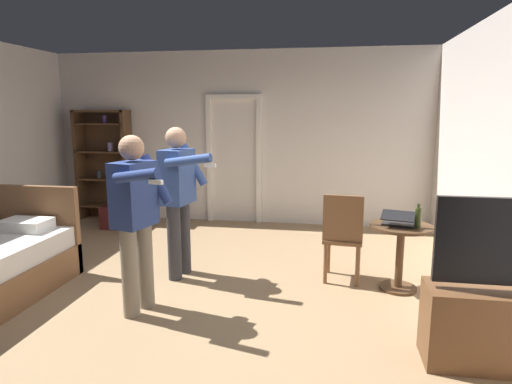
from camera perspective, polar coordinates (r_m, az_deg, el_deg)
name	(u,v)px	position (r m, az deg, el deg)	size (l,w,h in m)	color
ground_plane	(173,296)	(4.67, -10.74, -13.15)	(6.93, 6.93, 0.00)	#997A56
wall_back	(237,138)	(7.39, -2.43, 7.04)	(6.52, 0.12, 2.84)	silver
doorway_frame	(234,150)	(7.34, -2.89, 5.48)	(0.93, 0.08, 2.13)	white
bookshelf	(105,161)	(8.02, -19.09, 3.85)	(0.94, 0.32, 1.88)	#4C331E
tv_flatscreen	(507,318)	(3.77, 29.83, -14.06)	(1.13, 0.40, 1.27)	brown
side_table	(400,246)	(4.84, 18.27, -6.72)	(0.64, 0.64, 0.70)	#4C331E
laptop	(398,221)	(4.72, 18.05, -3.61)	(0.39, 0.40, 0.16)	black
bottle_on_table	(418,218)	(4.70, 20.34, -3.14)	(0.06, 0.06, 0.25)	#2F3E18
wooden_chair	(343,234)	(4.87, 11.25, -5.39)	(0.46, 0.46, 0.99)	brown
person_blue_shirt	(136,213)	(4.12, -15.38, -2.69)	(0.60, 0.66, 1.65)	gray
person_striped_shirt	(179,192)	(4.92, -10.04, -0.02)	(0.69, 0.63, 1.69)	#333338
suitcase_dark	(121,217)	(7.37, -17.13, -3.15)	(0.60, 0.31, 0.36)	#4C1919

